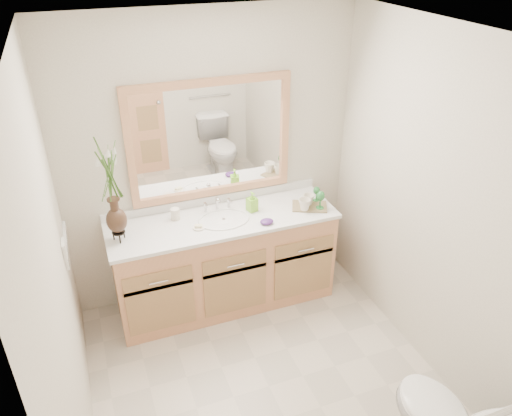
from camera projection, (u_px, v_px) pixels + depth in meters
name	position (u px, v px, depth m)	size (l,w,h in m)	color
floor	(269.00, 386.00, 3.57)	(2.60, 2.60, 0.00)	beige
ceiling	(275.00, 39.00, 2.38)	(2.40, 2.60, 0.02)	white
wall_back	(211.00, 162.00, 4.03)	(2.40, 0.02, 2.40)	silver
wall_left	(59.00, 293.00, 2.61)	(0.02, 2.60, 2.40)	silver
wall_right	(437.00, 212.00, 3.34)	(0.02, 2.60, 2.40)	silver
vanity	(225.00, 262.00, 4.19)	(1.80, 0.55, 0.80)	tan
counter	(223.00, 220.00, 3.99)	(1.84, 0.57, 0.03)	white
sink	(224.00, 225.00, 3.99)	(0.38, 0.34, 0.23)	white
mirror	(211.00, 140.00, 3.91)	(1.32, 0.04, 0.97)	white
switch_plate	(64.00, 249.00, 3.34)	(0.02, 0.12, 0.12)	white
flower_vase	(110.00, 181.00, 3.47)	(0.18, 0.18, 0.73)	black
tumbler	(175.00, 214.00, 3.95)	(0.07, 0.07, 0.09)	silver
soap_dish	(199.00, 227.00, 3.85)	(0.09, 0.09, 0.03)	silver
soap_bottle	(252.00, 202.00, 4.06)	(0.07, 0.07, 0.15)	#80D030
purple_dish	(267.00, 221.00, 3.91)	(0.11, 0.09, 0.04)	#492369
tray	(309.00, 206.00, 4.14)	(0.28, 0.19, 0.01)	brown
mug_left	(305.00, 204.00, 4.05)	(0.10, 0.10, 0.10)	silver
mug_right	(308.00, 199.00, 4.13)	(0.10, 0.09, 0.10)	silver
goblet_front	(321.00, 197.00, 4.05)	(0.07, 0.07, 0.15)	#277735
goblet_back	(317.00, 191.00, 4.17)	(0.06, 0.06, 0.13)	#277735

